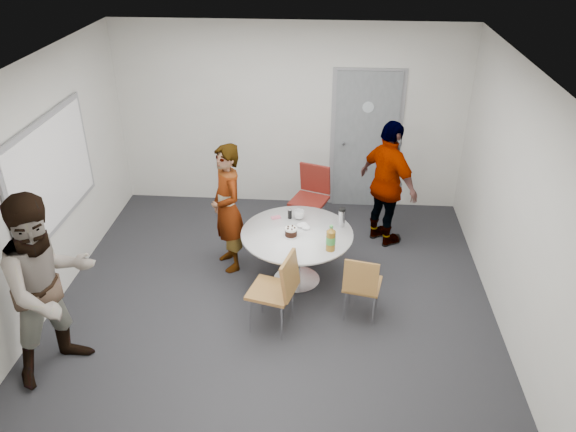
# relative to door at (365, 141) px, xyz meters

# --- Properties ---
(floor) EXTENTS (5.00, 5.00, 0.00)m
(floor) POSITION_rel_door_xyz_m (-1.10, -2.48, -1.03)
(floor) COLOR black
(floor) RESTS_ON ground
(ceiling) EXTENTS (5.00, 5.00, 0.00)m
(ceiling) POSITION_rel_door_xyz_m (-1.10, -2.48, 1.67)
(ceiling) COLOR silver
(ceiling) RESTS_ON wall_back
(wall_back) EXTENTS (5.00, 0.00, 5.00)m
(wall_back) POSITION_rel_door_xyz_m (-1.10, 0.02, 0.32)
(wall_back) COLOR silver
(wall_back) RESTS_ON floor
(wall_left) EXTENTS (0.00, 5.00, 5.00)m
(wall_left) POSITION_rel_door_xyz_m (-3.60, -2.48, 0.32)
(wall_left) COLOR silver
(wall_left) RESTS_ON floor
(wall_right) EXTENTS (0.00, 5.00, 5.00)m
(wall_right) POSITION_rel_door_xyz_m (1.40, -2.48, 0.32)
(wall_right) COLOR silver
(wall_right) RESTS_ON floor
(wall_front) EXTENTS (5.00, 0.00, 5.00)m
(wall_front) POSITION_rel_door_xyz_m (-1.10, -4.98, 0.32)
(wall_front) COLOR silver
(wall_front) RESTS_ON floor
(door) EXTENTS (1.02, 0.17, 2.12)m
(door) POSITION_rel_door_xyz_m (0.00, 0.00, 0.00)
(door) COLOR slate
(door) RESTS_ON wall_back
(whiteboard) EXTENTS (0.04, 1.90, 1.25)m
(whiteboard) POSITION_rel_door_xyz_m (-3.56, -2.28, 0.42)
(whiteboard) COLOR gray
(whiteboard) RESTS_ON wall_left
(table) EXTENTS (1.31, 1.31, 1.00)m
(table) POSITION_rel_door_xyz_m (-0.83, -2.08, -0.43)
(table) COLOR silver
(table) RESTS_ON floor
(chair_near_left) EXTENTS (0.57, 0.54, 0.93)m
(chair_near_left) POSITION_rel_door_xyz_m (-0.99, -2.96, -0.46)
(chair_near_left) COLOR brown
(chair_near_left) RESTS_ON floor
(chair_near_right) EXTENTS (0.46, 0.49, 0.81)m
(chair_near_right) POSITION_rel_door_xyz_m (-0.12, -2.74, -0.54)
(chair_near_right) COLOR brown
(chair_near_right) RESTS_ON floor
(chair_far) EXTENTS (0.58, 0.61, 0.95)m
(chair_far) POSITION_rel_door_xyz_m (-0.74, -0.81, -0.44)
(chair_far) COLOR maroon
(chair_far) RESTS_ON floor
(person_main) EXTENTS (0.64, 0.71, 1.63)m
(person_main) POSITION_rel_door_xyz_m (-1.72, -1.80, -0.21)
(person_main) COLOR #A5C6EA
(person_main) RESTS_ON floor
(person_left) EXTENTS (1.13, 1.18, 1.91)m
(person_left) POSITION_rel_door_xyz_m (-3.05, -3.68, -0.07)
(person_left) COLOR white
(person_left) RESTS_ON floor
(person_right) EXTENTS (0.95, 1.05, 1.71)m
(person_right) POSITION_rel_door_xyz_m (0.26, -1.07, -0.17)
(person_right) COLOR black
(person_right) RESTS_ON floor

